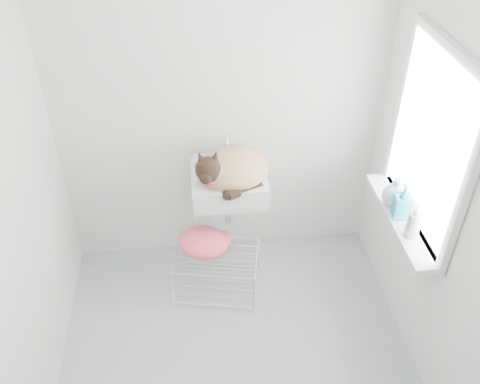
{
  "coord_description": "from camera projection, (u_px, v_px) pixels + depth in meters",
  "views": [
    {
      "loc": [
        -0.19,
        -2.05,
        2.83
      ],
      "look_at": [
        0.08,
        0.5,
        0.88
      ],
      "focal_mm": 38.97,
      "sensor_mm": 36.0,
      "label": 1
    }
  ],
  "objects": [
    {
      "name": "bottle_c",
      "position": [
        393.0,
        203.0,
        3.18
      ],
      "size": [
        0.21,
        0.21,
        0.19
      ],
      "primitive_type": "imported",
      "rotation": [
        0.0,
        0.0,
        5.61
      ],
      "color": "#B0BFDD",
      "rests_on": "windowsill"
    },
    {
      "name": "faucet",
      "position": [
        226.0,
        142.0,
        3.49
      ],
      "size": [
        0.18,
        0.13,
        0.18
      ],
      "primitive_type": null,
      "color": "silver",
      "rests_on": "sink"
    },
    {
      "name": "bottle_a",
      "position": [
        410.0,
        235.0,
        2.95
      ],
      "size": [
        0.1,
        0.1,
        0.18
      ],
      "primitive_type": "imported",
      "rotation": [
        0.0,
        0.0,
        5.4
      ],
      "color": "silver",
      "rests_on": "windowsill"
    },
    {
      "name": "bottle_b",
      "position": [
        399.0,
        216.0,
        3.09
      ],
      "size": [
        0.11,
        0.11,
        0.21
      ],
      "primitive_type": "imported",
      "rotation": [
        0.0,
        0.0,
        2.99
      ],
      "color": "teal",
      "rests_on": "windowsill"
    },
    {
      "name": "sink",
      "position": [
        229.0,
        174.0,
        3.43
      ],
      "size": [
        0.49,
        0.43,
        0.2
      ],
      "primitive_type": "cube",
      "color": "white",
      "rests_on": "back_wall"
    },
    {
      "name": "windowsill",
      "position": [
        401.0,
        219.0,
        3.1
      ],
      "size": [
        0.16,
        0.88,
        0.04
      ],
      "primitive_type": "cube",
      "color": "white",
      "rests_on": "right_wall"
    },
    {
      "name": "wire_rack",
      "position": [
        217.0,
        273.0,
        3.68
      ],
      "size": [
        0.63,
        0.5,
        0.33
      ],
      "primitive_type": "cube",
      "rotation": [
        0.0,
        0.0,
        -0.21
      ],
      "color": "silver",
      "rests_on": "floor"
    },
    {
      "name": "right_wall",
      "position": [
        446.0,
        181.0,
        2.69
      ],
      "size": [
        0.02,
        2.0,
        2.5
      ],
      "primitive_type": "cube",
      "color": "white",
      "rests_on": "ground"
    },
    {
      "name": "window_frame",
      "position": [
        430.0,
        144.0,
        2.79
      ],
      "size": [
        0.04,
        0.9,
        1.1
      ],
      "primitive_type": "cube",
      "color": "white",
      "rests_on": "right_wall"
    },
    {
      "name": "towel",
      "position": [
        204.0,
        247.0,
        3.58
      ],
      "size": [
        0.43,
        0.38,
        0.15
      ],
      "primitive_type": "ellipsoid",
      "rotation": [
        0.0,
        0.0,
        -0.44
      ],
      "color": "orange",
      "rests_on": "wire_rack"
    },
    {
      "name": "floor",
      "position": [
        236.0,
        348.0,
        3.36
      ],
      "size": [
        2.2,
        2.0,
        0.02
      ],
      "primitive_type": "cube",
      "color": "#A4ABB3",
      "rests_on": "ground"
    },
    {
      "name": "back_wall",
      "position": [
        220.0,
        101.0,
        3.39
      ],
      "size": [
        2.2,
        0.02,
        2.5
      ],
      "primitive_type": "cube",
      "color": "white",
      "rests_on": "ground"
    },
    {
      "name": "window_glass",
      "position": [
        433.0,
        144.0,
        2.79
      ],
      "size": [
        0.01,
        0.8,
        1.0
      ],
      "primitive_type": "cube",
      "color": "white",
      "rests_on": "right_wall"
    },
    {
      "name": "cat",
      "position": [
        230.0,
        171.0,
        3.39
      ],
      "size": [
        0.52,
        0.45,
        0.31
      ],
      "rotation": [
        0.0,
        0.0,
        0.15
      ],
      "color": "tan",
      "rests_on": "sink"
    },
    {
      "name": "left_wall",
      "position": [
        8.0,
        209.0,
        2.51
      ],
      "size": [
        0.02,
        2.0,
        2.5
      ],
      "primitive_type": "cube",
      "color": "white",
      "rests_on": "ground"
    }
  ]
}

